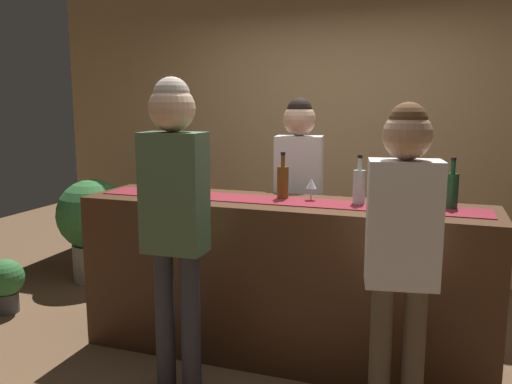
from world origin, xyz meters
TOP-DOWN VIEW (x-y plane):
  - ground_plane at (0.00, 0.00)m, footprint 10.00×10.00m
  - back_wall at (0.00, 1.90)m, footprint 6.00×0.12m
  - bar_counter at (0.00, 0.00)m, footprint 2.59×0.60m
  - counter_runner_cloth at (0.00, 0.00)m, footprint 2.46×0.28m
  - wine_bottle_clear at (0.47, 0.06)m, footprint 0.07×0.07m
  - wine_bottle_green at (1.00, 0.10)m, footprint 0.07×0.07m
  - wine_bottle_amber at (-0.02, 0.08)m, footprint 0.07×0.07m
  - wine_glass_near_customer at (0.17, 0.08)m, footprint 0.07×0.07m
  - wine_glass_mid_counter at (-0.97, 0.01)m, footprint 0.07×0.07m
  - bartender at (-0.04, 0.58)m, footprint 0.36×0.24m
  - customer_sipping at (0.77, -0.59)m, footprint 0.37×0.26m
  - customer_browsing at (-0.43, -0.62)m, footprint 0.35×0.25m
  - potted_plant_tall at (-2.07, 0.85)m, footprint 0.65×0.65m
  - potted_plant_small at (-2.25, -0.05)m, footprint 0.29×0.29m

SIDE VIEW (x-z plane):
  - ground_plane at x=0.00m, z-range 0.00..0.00m
  - potted_plant_small at x=-2.25m, z-range 0.03..0.46m
  - bar_counter at x=0.00m, z-range 0.00..1.03m
  - potted_plant_tall at x=-2.07m, z-range 0.07..1.03m
  - customer_sipping at x=0.77m, z-range 0.19..1.84m
  - counter_runner_cloth at x=0.00m, z-range 1.03..1.03m
  - bartender at x=-0.04m, z-range 0.20..1.88m
  - customer_browsing at x=-0.43m, z-range 0.22..2.00m
  - wine_glass_near_customer at x=0.17m, z-range 1.06..1.21m
  - wine_glass_mid_counter at x=-0.97m, z-range 1.06..1.21m
  - wine_bottle_clear at x=0.47m, z-range 0.99..1.29m
  - wine_bottle_green at x=1.00m, z-range 0.99..1.29m
  - wine_bottle_amber at x=-0.02m, z-range 0.99..1.29m
  - back_wall at x=0.00m, z-range 0.00..2.90m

